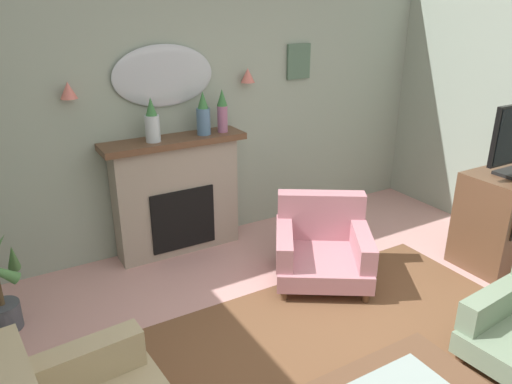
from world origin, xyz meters
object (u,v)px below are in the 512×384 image
framed_picture (299,61)px  wall_mirror (164,76)px  fireplace (177,197)px  armchair_beside_couch (322,245)px  wall_sconce_right (248,75)px  mantel_vase_centre (152,123)px  mantel_vase_right (222,111)px  tv_cabinet (504,219)px  wall_sconce_left (68,90)px  mantel_vase_left (203,116)px

framed_picture → wall_mirror: bearing=-179.6°
wall_mirror → framed_picture: wall_mirror is taller
fireplace → armchair_beside_couch: fireplace is taller
wall_sconce_right → framed_picture: 0.66m
mantel_vase_centre → framed_picture: (1.70, 0.18, 0.42)m
framed_picture → wall_sconce_right: bearing=-174.7°
mantel_vase_centre → wall_sconce_right: size_ratio=2.85×
mantel_vase_right → tv_cabinet: (2.03, -1.76, -0.92)m
framed_picture → tv_cabinet: (1.03, -1.94, -1.30)m
wall_sconce_left → wall_sconce_right: same height
wall_mirror → tv_cabinet: (2.53, -1.93, -1.26)m
fireplace → wall_sconce_left: 1.38m
wall_sconce_right → armchair_beside_couch: wall_sconce_right is taller
wall_sconce_right → mantel_vase_left: bearing=-167.7°
mantel_vase_centre → tv_cabinet: 3.37m
tv_cabinet → wall_sconce_right: bearing=131.8°
wall_sconce_left → armchair_beside_couch: (1.78, -1.21, -1.35)m
fireplace → mantel_vase_left: size_ratio=3.31×
fireplace → framed_picture: framed_picture is taller
wall_mirror → wall_sconce_left: wall_mirror is taller
fireplace → wall_sconce_right: 1.38m
fireplace → framed_picture: size_ratio=3.78×
mantel_vase_left → wall_sconce_left: 1.20m
mantel_vase_right → armchair_beside_couch: 1.58m
wall_sconce_right → mantel_vase_centre: bearing=-173.5°
wall_sconce_right → armchair_beside_couch: 1.82m
wall_sconce_left → armchair_beside_couch: wall_sconce_left is taller
mantel_vase_right → framed_picture: framed_picture is taller
mantel_vase_left → fireplace: bearing=174.6°
mantel_vase_centre → wall_sconce_right: wall_sconce_right is taller
mantel_vase_centre → framed_picture: bearing=6.0°
wall_sconce_right → armchair_beside_couch: size_ratio=0.12×
mantel_vase_left → tv_cabinet: bearing=-38.2°
armchair_beside_couch → tv_cabinet: tv_cabinet is taller
mantel_vase_left → wall_sconce_left: size_ratio=2.94×
mantel_vase_left → armchair_beside_couch: size_ratio=0.37×
fireplace → wall_mirror: (0.00, 0.14, 1.14)m
fireplace → mantel_vase_centre: (-0.20, -0.03, 0.76)m
wall_sconce_right → tv_cabinet: 2.80m
wall_sconce_left → framed_picture: bearing=1.5°
mantel_vase_centre → mantel_vase_right: 0.70m
fireplace → tv_cabinet: size_ratio=1.51×
mantel_vase_centre → tv_cabinet: bearing=-32.8°
mantel_vase_left → wall_sconce_left: (-1.15, 0.12, 0.32)m
wall_sconce_right → armchair_beside_couch: bearing=-86.4°
fireplace → wall_mirror: 1.15m
wall_sconce_left → armchair_beside_couch: size_ratio=0.12×
mantel_vase_centre → tv_cabinet: size_ratio=0.44×
mantel_vase_left → wall_mirror: (-0.30, 0.17, 0.37)m
fireplace → mantel_vase_left: bearing=-5.4°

